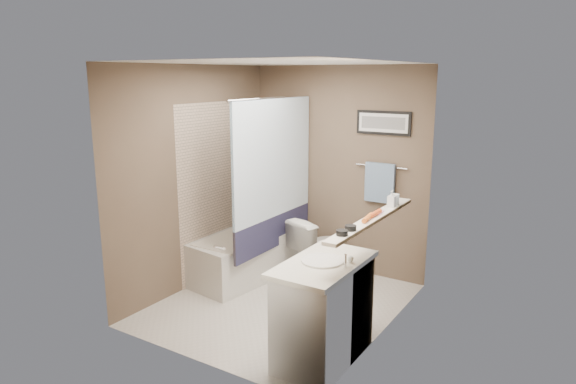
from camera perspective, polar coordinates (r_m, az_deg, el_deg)
The scene contains 34 objects.
ground at distance 5.37m, azimuth -0.87°, elevation -12.36°, with size 2.50×2.50×0.00m, color beige.
ceiling at distance 4.85m, azimuth -0.97°, elevation 13.95°, with size 2.20×2.50×0.04m, color white.
wall_back at distance 6.02m, azimuth 5.47°, elevation 2.41°, with size 2.20×0.04×2.40m, color brown.
wall_front at distance 4.03m, azimuth -10.49°, elevation -3.03°, with size 2.20×0.04×2.40m, color brown.
wall_left at distance 5.62m, azimuth -10.19°, elevation 1.52°, with size 0.04×2.50×2.40m, color brown.
wall_right at distance 4.50m, azimuth 10.71°, elevation -1.38°, with size 0.04×2.50×2.40m, color brown.
tile_surround at distance 6.04m, azimuth -7.03°, elevation 0.48°, with size 0.02×1.55×2.00m, color #C7AD96.
curtain_rod at distance 5.50m, azimuth -1.62°, elevation 10.39°, with size 0.02×0.02×1.55m, color silver.
curtain_upper at distance 5.56m, azimuth -1.58°, elevation 3.69°, with size 0.03×1.45×1.28m, color white.
curtain_lower at distance 5.75m, azimuth -1.53°, elevation -4.40°, with size 0.03×1.45×0.36m, color #252444.
mirror at distance 4.27m, azimuth 10.33°, elevation 3.64°, with size 0.02×1.60×1.00m, color silver.
shelf at distance 4.40m, azimuth 9.39°, elevation -2.98°, with size 0.12×1.60×0.03m, color silver.
towel_bar at distance 5.77m, azimuth 10.31°, elevation 2.81°, with size 0.02×0.02×0.60m, color silver.
towel at distance 5.79m, azimuth 10.17°, elevation 1.03°, with size 0.34×0.05×0.44m, color #95B7D8.
art_frame at distance 5.72m, azimuth 10.57°, elevation 7.57°, with size 0.62×0.03×0.26m, color black.
art_mat at distance 5.71m, azimuth 10.52°, elevation 7.56°, with size 0.56×0.00×0.20m, color white.
art_image at distance 5.71m, azimuth 10.51°, elevation 7.56°, with size 0.50×0.00×0.13m, color #595959.
door at distance 3.75m, azimuth -4.22°, elevation -7.29°, with size 0.80×0.02×2.00m, color silver.
door_handle at distance 3.98m, azimuth -7.63°, elevation -6.15°, with size 0.02×0.02×0.10m, color silver.
bathtub at distance 6.04m, azimuth -4.37°, elevation -6.89°, with size 0.70×1.50×0.50m, color silver.
tub_rim at distance 5.96m, azimuth -4.41°, elevation -4.62°, with size 0.56×1.36×0.02m, color beige.
toilet at distance 5.92m, azimuth 3.52°, elevation -6.18°, with size 0.40×0.70×0.72m, color white.
vanity at distance 4.29m, azimuth 3.98°, elevation -13.27°, with size 0.50×0.90×0.80m, color silver.
countertop at distance 4.13m, azimuth 3.95°, elevation -8.00°, with size 0.54×0.96×0.04m, color beige.
sink_basin at distance 4.13m, azimuth 3.84°, elevation -7.61°, with size 0.34×0.34×0.01m, color silver.
faucet_spout at distance 4.03m, azimuth 6.37°, elevation -7.55°, with size 0.02×0.02×0.10m, color silver.
faucet_knob at distance 4.12m, azimuth 6.98°, elevation -7.39°, with size 0.05×0.05×0.05m, color white.
candle_bowl_near at distance 3.88m, azimuth 6.03°, elevation -4.52°, with size 0.09×0.09×0.04m, color black.
candle_bowl_far at distance 4.01m, azimuth 6.97°, elevation -3.97°, with size 0.09×0.09×0.04m, color black.
hair_brush_front at distance 4.29m, azimuth 8.83°, elevation -2.85°, with size 0.04×0.04×0.22m, color #CD5D1D.
hair_brush_back at distance 4.44m, azimuth 9.65°, elevation -2.37°, with size 0.04×0.04×0.22m, color #C94A1C.
pink_comb at distance 4.54m, azimuth 10.18°, elevation -2.28°, with size 0.03×0.16×0.01m, color pink.
glass_jar at distance 4.85m, azimuth 11.78°, elevation -0.81°, with size 0.08×0.08×0.10m, color white.
soap_bottle at distance 4.77m, azimuth 11.44°, elevation -0.73°, with size 0.07×0.07×0.15m, color #999999.
Camera 1 is at (2.65, -4.07, 2.29)m, focal length 32.00 mm.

